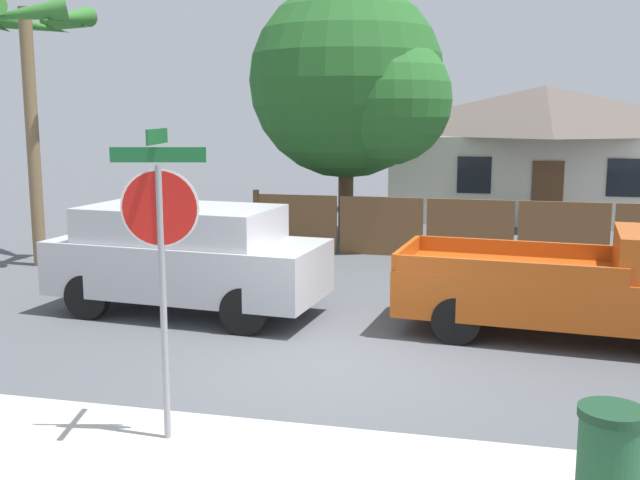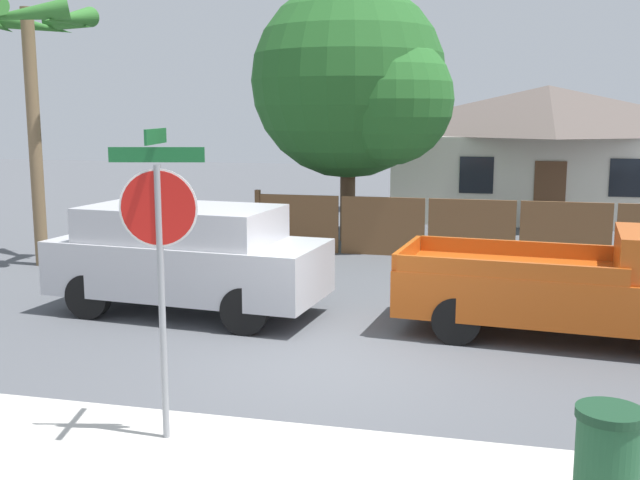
# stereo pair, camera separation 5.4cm
# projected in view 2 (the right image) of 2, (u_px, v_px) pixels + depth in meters

# --- Properties ---
(ground_plane) EXTENTS (80.00, 80.00, 0.00)m
(ground_plane) POSITION_uv_depth(u_px,v_px,m) (330.00, 364.00, 10.16)
(ground_plane) COLOR #4C4F54
(wooden_fence) EXTENTS (14.77, 0.12, 1.50)m
(wooden_fence) POSITION_uv_depth(u_px,v_px,m) (565.00, 233.00, 16.96)
(wooden_fence) COLOR brown
(wooden_fence) RESTS_ON ground
(house) EXTENTS (10.21, 6.64, 4.29)m
(house) POSITION_uv_depth(u_px,v_px,m) (546.00, 149.00, 24.76)
(house) COLOR beige
(house) RESTS_ON ground
(oak_tree) EXTENTS (5.30, 5.05, 6.74)m
(oak_tree) POSITION_uv_depth(u_px,v_px,m) (357.00, 85.00, 19.24)
(oak_tree) COLOR brown
(oak_tree) RESTS_ON ground
(palm_tree) EXTENTS (2.80, 3.01, 5.70)m
(palm_tree) POSITION_uv_depth(u_px,v_px,m) (29.00, 41.00, 16.06)
(palm_tree) COLOR brown
(palm_tree) RESTS_ON ground
(red_suv) EXTENTS (4.74, 2.34, 1.83)m
(red_suv) POSITION_uv_depth(u_px,v_px,m) (187.00, 255.00, 12.65)
(red_suv) COLOR #B7B7BC
(red_suv) RESTS_ON ground
(orange_pickup) EXTENTS (5.29, 2.40, 1.69)m
(orange_pickup) POSITION_uv_depth(u_px,v_px,m) (590.00, 286.00, 11.15)
(orange_pickup) COLOR #B74C14
(orange_pickup) RESTS_ON ground
(stop_sign) EXTENTS (0.93, 0.84, 3.22)m
(stop_sign) POSITION_uv_depth(u_px,v_px,m) (159.00, 232.00, 7.50)
(stop_sign) COLOR gray
(stop_sign) RESTS_ON ground
(trash_bin) EXTENTS (0.56, 0.56, 0.96)m
(trash_bin) POSITION_uv_depth(u_px,v_px,m) (607.00, 463.00, 6.25)
(trash_bin) COLOR #1E4C2D
(trash_bin) RESTS_ON ground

